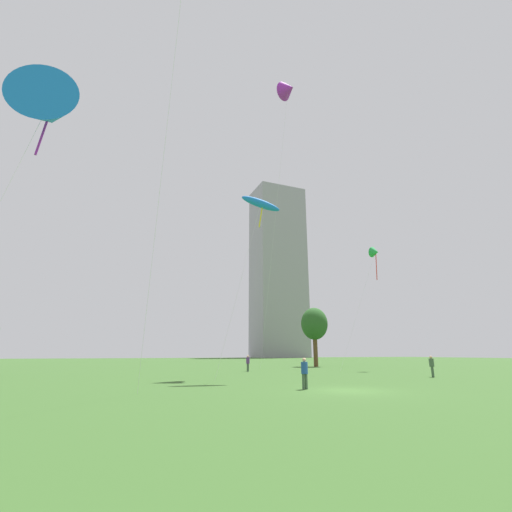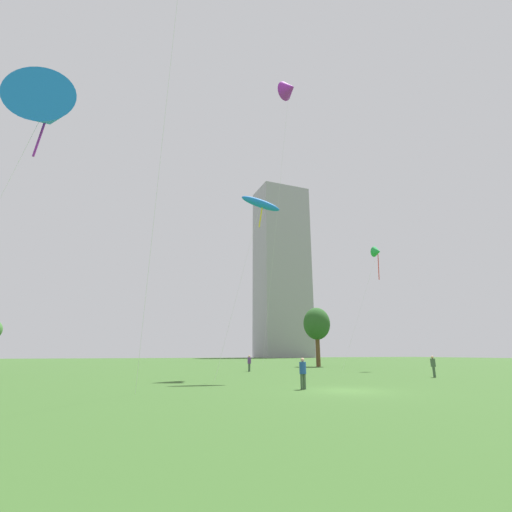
{
  "view_description": "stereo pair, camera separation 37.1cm",
  "coord_description": "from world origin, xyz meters",
  "px_view_note": "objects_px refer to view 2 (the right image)",
  "views": [
    {
      "loc": [
        -12.1,
        -17.02,
        1.95
      ],
      "look_at": [
        -1.49,
        9.66,
        9.79
      ],
      "focal_mm": 24.99,
      "sensor_mm": 36.0,
      "label": 1
    },
    {
      "loc": [
        -11.76,
        -17.16,
        1.95
      ],
      "look_at": [
        -1.49,
        9.66,
        9.79
      ],
      "focal_mm": 24.99,
      "sensor_mm": 36.0,
      "label": 2
    }
  ],
  "objects_px": {
    "distant_highrise_0": "(282,270)",
    "kite_flying_0": "(289,89)",
    "person_standing_0": "(249,362)",
    "kite_flying_4": "(261,204)",
    "kite_flying_2": "(377,252)",
    "person_standing_1": "(433,365)",
    "person_standing_2": "(303,371)",
    "park_tree_0": "(317,324)",
    "kite_flying_3": "(45,110)"
  },
  "relations": [
    {
      "from": "kite_flying_0",
      "to": "distant_highrise_0",
      "type": "distance_m",
      "value": 129.06
    },
    {
      "from": "kite_flying_3",
      "to": "kite_flying_4",
      "type": "relative_size",
      "value": 0.97
    },
    {
      "from": "person_standing_2",
      "to": "park_tree_0",
      "type": "height_order",
      "value": "park_tree_0"
    },
    {
      "from": "kite_flying_2",
      "to": "kite_flying_3",
      "type": "bearing_deg",
      "value": -151.93
    },
    {
      "from": "person_standing_1",
      "to": "distant_highrise_0",
      "type": "height_order",
      "value": "distant_highrise_0"
    },
    {
      "from": "park_tree_0",
      "to": "distant_highrise_0",
      "type": "bearing_deg",
      "value": 67.5
    },
    {
      "from": "person_standing_0",
      "to": "kite_flying_2",
      "type": "distance_m",
      "value": 21.67
    },
    {
      "from": "person_standing_1",
      "to": "park_tree_0",
      "type": "xyz_separation_m",
      "value": [
        3.53,
        24.71,
        5.24
      ]
    },
    {
      "from": "kite_flying_2",
      "to": "distant_highrise_0",
      "type": "distance_m",
      "value": 124.91
    },
    {
      "from": "park_tree_0",
      "to": "distant_highrise_0",
      "type": "relative_size",
      "value": 0.11
    },
    {
      "from": "kite_flying_3",
      "to": "park_tree_0",
      "type": "xyz_separation_m",
      "value": [
        32.83,
        31.28,
        -6.97
      ]
    },
    {
      "from": "person_standing_1",
      "to": "kite_flying_0",
      "type": "relative_size",
      "value": 0.05
    },
    {
      "from": "kite_flying_0",
      "to": "kite_flying_3",
      "type": "distance_m",
      "value": 34.45
    },
    {
      "from": "person_standing_0",
      "to": "park_tree_0",
      "type": "relative_size",
      "value": 0.2
    },
    {
      "from": "kite_flying_3",
      "to": "distant_highrise_0",
      "type": "relative_size",
      "value": 0.18
    },
    {
      "from": "person_standing_2",
      "to": "park_tree_0",
      "type": "relative_size",
      "value": 0.19
    },
    {
      "from": "kite_flying_2",
      "to": "kite_flying_3",
      "type": "distance_m",
      "value": 39.44
    },
    {
      "from": "person_standing_0",
      "to": "kite_flying_3",
      "type": "relative_size",
      "value": 0.12
    },
    {
      "from": "person_standing_2",
      "to": "kite_flying_3",
      "type": "bearing_deg",
      "value": -166.77
    },
    {
      "from": "person_standing_0",
      "to": "distant_highrise_0",
      "type": "distance_m",
      "value": 132.52
    },
    {
      "from": "person_standing_0",
      "to": "kite_flying_4",
      "type": "relative_size",
      "value": 0.11
    },
    {
      "from": "person_standing_2",
      "to": "person_standing_0",
      "type": "bearing_deg",
      "value": 86.3
    },
    {
      "from": "distant_highrise_0",
      "to": "person_standing_1",
      "type": "bearing_deg",
      "value": -110.57
    },
    {
      "from": "person_standing_1",
      "to": "person_standing_0",
      "type": "bearing_deg",
      "value": -77.9
    },
    {
      "from": "person_standing_0",
      "to": "kite_flying_0",
      "type": "distance_m",
      "value": 33.7
    },
    {
      "from": "person_standing_0",
      "to": "kite_flying_4",
      "type": "bearing_deg",
      "value": 33.63
    },
    {
      "from": "kite_flying_3",
      "to": "kite_flying_2",
      "type": "bearing_deg",
      "value": 28.07
    },
    {
      "from": "person_standing_1",
      "to": "kite_flying_0",
      "type": "height_order",
      "value": "kite_flying_0"
    },
    {
      "from": "kite_flying_4",
      "to": "distant_highrise_0",
      "type": "relative_size",
      "value": 0.19
    },
    {
      "from": "kite_flying_2",
      "to": "distant_highrise_0",
      "type": "bearing_deg",
      "value": 70.63
    },
    {
      "from": "kite_flying_0",
      "to": "kite_flying_2",
      "type": "xyz_separation_m",
      "value": [
        13.1,
        1.95,
        -19.6
      ]
    },
    {
      "from": "person_standing_0",
      "to": "park_tree_0",
      "type": "height_order",
      "value": "park_tree_0"
    },
    {
      "from": "person_standing_1",
      "to": "kite_flying_0",
      "type": "bearing_deg",
      "value": -78.42
    },
    {
      "from": "distant_highrise_0",
      "to": "park_tree_0",
      "type": "bearing_deg",
      "value": -113.2
    },
    {
      "from": "person_standing_2",
      "to": "distant_highrise_0",
      "type": "xyz_separation_m",
      "value": [
        61.1,
        132.4,
        39.63
      ]
    },
    {
      "from": "kite_flying_2",
      "to": "person_standing_1",
      "type": "bearing_deg",
      "value": -114.57
    },
    {
      "from": "person_standing_1",
      "to": "distant_highrise_0",
      "type": "xyz_separation_m",
      "value": [
        46.01,
        127.24,
        39.6
      ]
    },
    {
      "from": "person_standing_1",
      "to": "distant_highrise_0",
      "type": "bearing_deg",
      "value": -135.54
    },
    {
      "from": "kite_flying_3",
      "to": "park_tree_0",
      "type": "distance_m",
      "value": 45.88
    },
    {
      "from": "kite_flying_4",
      "to": "distant_highrise_0",
      "type": "distance_m",
      "value": 141.08
    },
    {
      "from": "distant_highrise_0",
      "to": "kite_flying_0",
      "type": "bearing_deg",
      "value": -115.28
    },
    {
      "from": "kite_flying_0",
      "to": "person_standing_2",
      "type": "bearing_deg",
      "value": -116.2
    },
    {
      "from": "kite_flying_4",
      "to": "kite_flying_2",
      "type": "bearing_deg",
      "value": 25.23
    },
    {
      "from": "kite_flying_2",
      "to": "kite_flying_4",
      "type": "bearing_deg",
      "value": -154.77
    },
    {
      "from": "kite_flying_2",
      "to": "kite_flying_0",
      "type": "bearing_deg",
      "value": -171.54
    },
    {
      "from": "person_standing_0",
      "to": "park_tree_0",
      "type": "bearing_deg",
      "value": 174.17
    },
    {
      "from": "park_tree_0",
      "to": "person_standing_0",
      "type": "bearing_deg",
      "value": -145.15
    },
    {
      "from": "person_standing_0",
      "to": "park_tree_0",
      "type": "distance_m",
      "value": 18.7
    },
    {
      "from": "person_standing_0",
      "to": "person_standing_2",
      "type": "bearing_deg",
      "value": 38.08
    },
    {
      "from": "person_standing_1",
      "to": "kite_flying_2",
      "type": "distance_m",
      "value": 18.94
    }
  ]
}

